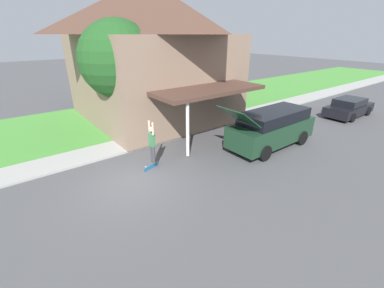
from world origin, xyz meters
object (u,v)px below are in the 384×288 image
object	(u,v)px
lawn_tree_near	(118,60)
car_down_street	(349,107)
skateboarder	(152,142)
suv_parked	(272,128)
skateboard	(151,167)

from	to	relation	value
lawn_tree_near	car_down_street	world-z (taller)	lawn_tree_near
car_down_street	skateboarder	bearing A→B (deg)	-96.43
lawn_tree_near	suv_parked	size ratio (longest dim) A/B	1.09
skateboarder	car_down_street	bearing A→B (deg)	83.57
lawn_tree_near	skateboard	world-z (taller)	lawn_tree_near
suv_parked	skateboard	xyz separation A→B (m)	(-1.69, -6.34, -0.98)
lawn_tree_near	skateboard	distance (m)	6.04
suv_parked	skateboard	world-z (taller)	suv_parked
lawn_tree_near	car_down_street	distance (m)	16.34
car_down_street	skateboard	world-z (taller)	car_down_street
car_down_street	skateboard	xyz separation A→B (m)	(-1.72, -15.49, -0.55)
skateboard	lawn_tree_near	bearing A→B (deg)	170.27
lawn_tree_near	suv_parked	distance (m)	8.79
suv_parked	car_down_street	distance (m)	9.16
car_down_street	skateboard	bearing A→B (deg)	-96.33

